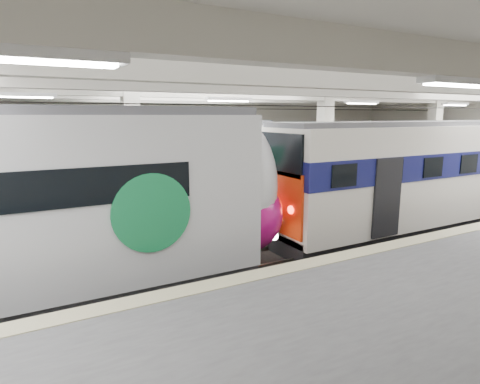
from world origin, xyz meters
TOP-DOWN VIEW (x-y plane):
  - station_hall at (0.00, -1.74)m, footprint 36.00×24.00m
  - modern_emu at (-6.11, -0.00)m, footprint 14.45×2.98m
  - older_rer at (6.99, 0.00)m, footprint 12.63×2.79m
  - far_train at (-3.18, 5.50)m, footprint 13.08×2.71m

SIDE VIEW (x-z plane):
  - far_train at x=-3.18m, z-range 0.07..4.28m
  - older_rer at x=6.99m, z-range 0.10..4.31m
  - modern_emu at x=-6.11m, z-range -0.04..4.59m
  - station_hall at x=0.00m, z-range 0.37..6.12m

